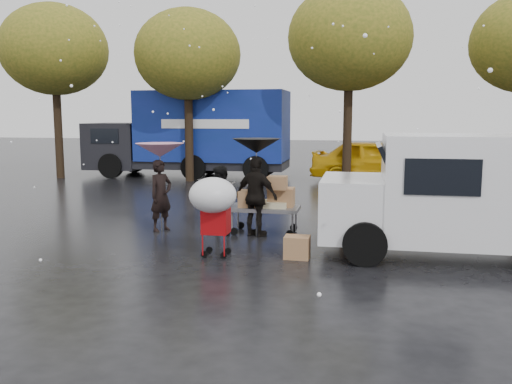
% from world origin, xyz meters
% --- Properties ---
extents(ground, '(90.00, 90.00, 0.00)m').
position_xyz_m(ground, '(0.00, 0.00, 0.00)').
color(ground, black).
rests_on(ground, ground).
extents(person_pink, '(0.61, 0.69, 1.58)m').
position_xyz_m(person_pink, '(-1.28, 1.17, 0.79)').
color(person_pink, black).
rests_on(person_pink, ground).
extents(person_middle, '(0.88, 0.80, 1.48)m').
position_xyz_m(person_middle, '(0.13, 1.06, 0.74)').
color(person_middle, black).
rests_on(person_middle, ground).
extents(person_black, '(1.08, 0.75, 1.70)m').
position_xyz_m(person_black, '(0.89, 1.04, 0.85)').
color(person_black, black).
rests_on(person_black, ground).
extents(umbrella_pink, '(1.06, 1.06, 1.94)m').
position_xyz_m(umbrella_pink, '(-1.28, 1.17, 1.79)').
color(umbrella_pink, '#4C4C4C').
rests_on(umbrella_pink, ground).
extents(umbrella_black, '(1.01, 1.01, 2.06)m').
position_xyz_m(umbrella_black, '(0.89, 1.04, 1.91)').
color(umbrella_black, '#4C4C4C').
rests_on(umbrella_black, ground).
extents(vendor_cart, '(1.52, 0.80, 1.27)m').
position_xyz_m(vendor_cart, '(1.08, 1.35, 0.73)').
color(vendor_cart, slate).
rests_on(vendor_cart, ground).
extents(shopping_cart, '(0.84, 0.84, 1.46)m').
position_xyz_m(shopping_cart, '(0.48, -0.86, 1.06)').
color(shopping_cart, '#B00A0E').
rests_on(shopping_cart, ground).
extents(white_van, '(4.91, 2.18, 2.20)m').
position_xyz_m(white_van, '(4.94, 0.14, 1.16)').
color(white_van, white).
rests_on(white_van, ground).
extents(blue_truck, '(8.30, 2.60, 3.50)m').
position_xyz_m(blue_truck, '(-3.78, 11.49, 1.76)').
color(blue_truck, navy).
rests_on(blue_truck, ground).
extents(box_ground_near, '(0.45, 0.37, 0.40)m').
position_xyz_m(box_ground_near, '(1.94, -0.57, 0.20)').
color(box_ground_near, '#996D42').
rests_on(box_ground_near, ground).
extents(box_ground_far, '(0.55, 0.50, 0.35)m').
position_xyz_m(box_ground_far, '(2.88, 1.45, 0.17)').
color(box_ground_far, '#996D42').
rests_on(box_ground_far, ground).
extents(yellow_taxi, '(5.01, 2.51, 1.64)m').
position_xyz_m(yellow_taxi, '(3.56, 10.84, 0.82)').
color(yellow_taxi, '#E1A60B').
rests_on(yellow_taxi, ground).
extents(tree_row, '(21.60, 4.40, 7.12)m').
position_xyz_m(tree_row, '(-0.47, 10.00, 5.02)').
color(tree_row, black).
rests_on(tree_row, ground).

